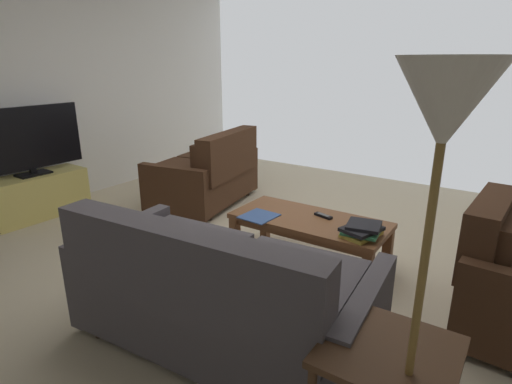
{
  "coord_description": "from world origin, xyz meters",
  "views": [
    {
      "loc": [
        -1.66,
        2.72,
        1.62
      ],
      "look_at": [
        0.02,
        0.2,
        0.64
      ],
      "focal_mm": 28.84,
      "sensor_mm": 36.0,
      "label": 1
    }
  ],
  "objects": [
    {
      "name": "loose_magazine",
      "position": [
        0.04,
        0.13,
        0.41
      ],
      "size": [
        0.27,
        0.29,
        0.01
      ],
      "primitive_type": "cube",
      "rotation": [
        0.0,
        0.0,
        6.22
      ],
      "color": "#385693",
      "rests_on": "coffee_table"
    },
    {
      "name": "end_table",
      "position": [
        -1.37,
        1.36,
        0.47
      ],
      "size": [
        0.49,
        0.49,
        0.57
      ],
      "color": "#472D1C",
      "rests_on": "ground"
    },
    {
      "name": "flat_tv",
      "position": [
        2.59,
        0.56,
        0.83
      ],
      "size": [
        0.21,
        1.12,
        0.71
      ],
      "color": "black",
      "rests_on": "tv_stand"
    },
    {
      "name": "tv_stand",
      "position": [
        2.59,
        0.57,
        0.23
      ],
      "size": [
        0.42,
        1.0,
        0.46
      ],
      "color": "#D8C666",
      "rests_on": "ground"
    },
    {
      "name": "sofa_main",
      "position": [
        -0.35,
        1.14,
        0.36
      ],
      "size": [
        1.78,
        1.0,
        0.85
      ],
      "color": "black",
      "rests_on": "ground"
    },
    {
      "name": "ground_plane",
      "position": [
        0.0,
        0.0,
        -0.0
      ],
      "size": [
        5.82,
        5.94,
        0.01
      ],
      "primitive_type": "cube",
      "color": "beige"
    },
    {
      "name": "wall_right",
      "position": [
        2.91,
        0.0,
        1.26
      ],
      "size": [
        0.12,
        5.94,
        2.53
      ],
      "primitive_type": "cube",
      "color": "white",
      "rests_on": "ground"
    },
    {
      "name": "tv_remote",
      "position": [
        -0.4,
        -0.15,
        0.42
      ],
      "size": [
        0.17,
        0.09,
        0.02
      ],
      "color": "black",
      "rests_on": "coffee_table"
    },
    {
      "name": "floor_lamp",
      "position": [
        -1.46,
        1.45,
        1.36
      ],
      "size": [
        0.3,
        0.3,
        1.63
      ],
      "color": "olive",
      "rests_on": "ground"
    },
    {
      "name": "coffee_table",
      "position": [
        -0.32,
        -0.06,
        0.34
      ],
      "size": [
        1.23,
        0.56,
        0.41
      ],
      "color": "brown",
      "rests_on": "ground"
    },
    {
      "name": "book_stack",
      "position": [
        -0.79,
        0.05,
        0.46
      ],
      "size": [
        0.28,
        0.34,
        0.1
      ],
      "color": "#E0CC4C",
      "rests_on": "coffee_table"
    },
    {
      "name": "loveseat_near",
      "position": [
        1.33,
        -0.77,
        0.36
      ],
      "size": [
        1.01,
        1.39,
        0.86
      ],
      "color": "black",
      "rests_on": "ground"
    }
  ]
}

